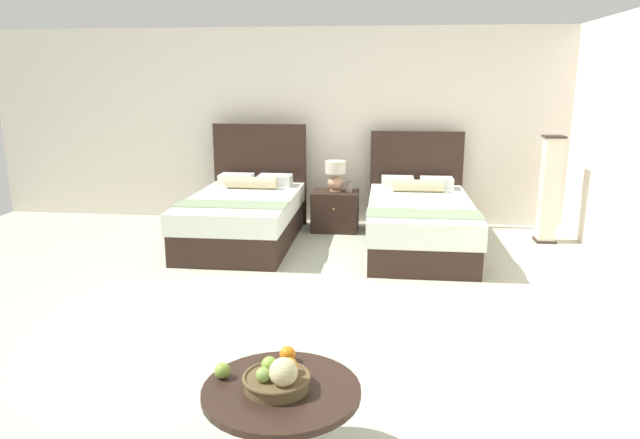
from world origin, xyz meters
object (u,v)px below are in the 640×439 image
at_px(table_lamp, 336,174).
at_px(fruit_bowl, 278,378).
at_px(bed_near_window, 244,215).
at_px(vase, 349,187).
at_px(floor_lamp_corner, 549,190).
at_px(bed_near_corner, 419,221).
at_px(nightstand, 335,211).
at_px(coffee_table, 282,411).
at_px(loose_apple, 222,371).
at_px(loose_orange, 288,354).

height_order(table_lamp, fruit_bowl, table_lamp).
xyz_separation_m(bed_near_window, vase, (1.21, 0.63, 0.25)).
bearing_deg(floor_lamp_corner, bed_near_corner, -164.82).
xyz_separation_m(table_lamp, fruit_bowl, (0.14, -4.81, -0.22)).
height_order(bed_near_window, nightstand, bed_near_window).
relative_size(bed_near_corner, coffee_table, 2.84).
relative_size(vase, coffee_table, 0.17).
xyz_separation_m(bed_near_window, nightstand, (1.03, 0.67, -0.07)).
height_order(bed_near_window, floor_lamp_corner, bed_near_window).
relative_size(nightstand, table_lamp, 1.52).
height_order(bed_near_window, coffee_table, bed_near_window).
relative_size(loose_apple, floor_lamp_corner, 0.06).
height_order(nightstand, table_lamp, table_lamp).
relative_size(nightstand, loose_apple, 7.36).
distance_m(vase, fruit_bowl, 4.75).
distance_m(bed_near_corner, table_lamp, 1.31).
bearing_deg(loose_orange, bed_near_corner, 76.82).
distance_m(vase, loose_apple, 4.68).
xyz_separation_m(loose_apple, floor_lamp_corner, (2.73, 4.45, 0.14)).
bearing_deg(bed_near_corner, floor_lamp_corner, 15.18).
bearing_deg(loose_apple, coffee_table, -11.04).
distance_m(nightstand, table_lamp, 0.48).
distance_m(table_lamp, fruit_bowl, 4.81).
bearing_deg(nightstand, fruit_bowl, -88.34).
xyz_separation_m(coffee_table, fruit_bowl, (-0.01, -0.02, 0.19)).
bearing_deg(table_lamp, vase, -18.71).
height_order(table_lamp, vase, table_lamp).
distance_m(nightstand, coffee_table, 4.77).
relative_size(bed_near_window, bed_near_corner, 0.93).
bearing_deg(fruit_bowl, bed_near_corner, 77.72).
relative_size(bed_near_window, fruit_bowl, 6.18).
xyz_separation_m(coffee_table, loose_orange, (-0.01, 0.27, 0.17)).
distance_m(table_lamp, loose_orange, 4.53).
height_order(fruit_bowl, loose_apple, fruit_bowl).
height_order(coffee_table, floor_lamp_corner, floor_lamp_corner).
xyz_separation_m(bed_near_corner, nightstand, (-1.03, 0.68, -0.06)).
height_order(table_lamp, loose_apple, table_lamp).
xyz_separation_m(bed_near_corner, floor_lamp_corner, (1.53, 0.42, 0.32)).
xyz_separation_m(table_lamp, loose_orange, (0.14, -4.52, -0.24)).
bearing_deg(nightstand, floor_lamp_corner, -5.78).
height_order(bed_near_corner, coffee_table, bed_near_corner).
xyz_separation_m(nightstand, coffee_table, (0.15, -4.77, 0.07)).
xyz_separation_m(vase, coffee_table, (-0.03, -4.73, -0.25)).
bearing_deg(bed_near_window, vase, 27.67).
relative_size(table_lamp, vase, 2.86).
bearing_deg(loose_apple, fruit_bowl, -14.55).
distance_m(coffee_table, loose_apple, 0.36).
bearing_deg(vase, loose_orange, -90.51).
height_order(vase, coffee_table, vase).
bearing_deg(coffee_table, loose_apple, 168.96).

